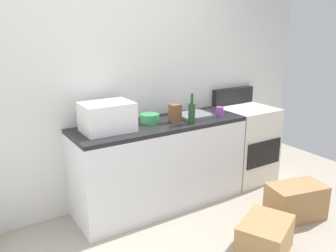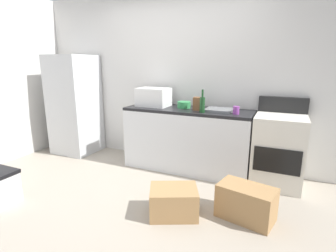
% 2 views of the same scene
% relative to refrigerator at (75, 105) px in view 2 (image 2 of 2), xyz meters
% --- Properties ---
extents(ground_plane, '(6.00, 6.00, 0.00)m').
position_rel_refrigerator_xyz_m(ground_plane, '(1.75, -1.15, -0.83)').
color(ground_plane, '#9E9384').
extents(wall_back, '(5.00, 0.10, 2.60)m').
position_rel_refrigerator_xyz_m(wall_back, '(1.75, 0.40, 0.47)').
color(wall_back, silver).
rests_on(wall_back, ground_plane).
extents(kitchen_counter, '(1.80, 0.60, 0.90)m').
position_rel_refrigerator_xyz_m(kitchen_counter, '(2.05, 0.05, -0.38)').
color(kitchen_counter, silver).
rests_on(kitchen_counter, ground_plane).
extents(refrigerator, '(0.68, 0.66, 1.66)m').
position_rel_refrigerator_xyz_m(refrigerator, '(0.00, 0.00, 0.00)').
color(refrigerator, silver).
rests_on(refrigerator, ground_plane).
extents(stove_oven, '(0.60, 0.61, 1.10)m').
position_rel_refrigerator_xyz_m(stove_oven, '(3.27, 0.06, -0.37)').
color(stove_oven, silver).
rests_on(stove_oven, ground_plane).
extents(microwave, '(0.46, 0.34, 0.27)m').
position_rel_refrigerator_xyz_m(microwave, '(1.49, 0.06, 0.20)').
color(microwave, white).
rests_on(microwave, kitchen_counter).
extents(sink_basin, '(0.36, 0.32, 0.03)m').
position_rel_refrigerator_xyz_m(sink_basin, '(2.49, 0.07, 0.08)').
color(sink_basin, slate).
rests_on(sink_basin, kitchen_counter).
extents(wine_bottle, '(0.07, 0.07, 0.30)m').
position_rel_refrigerator_xyz_m(wine_bottle, '(2.31, -0.14, 0.18)').
color(wine_bottle, '#193F1E').
rests_on(wine_bottle, kitchen_counter).
extents(coffee_mug, '(0.08, 0.08, 0.10)m').
position_rel_refrigerator_xyz_m(coffee_mug, '(2.74, -0.07, 0.12)').
color(coffee_mug, purple).
rests_on(coffee_mug, kitchen_counter).
extents(knife_block, '(0.10, 0.10, 0.18)m').
position_rel_refrigerator_xyz_m(knife_block, '(2.20, -0.00, 0.16)').
color(knife_block, brown).
rests_on(knife_block, kitchen_counter).
extents(mixing_bowl, '(0.19, 0.19, 0.09)m').
position_rel_refrigerator_xyz_m(mixing_bowl, '(1.97, 0.10, 0.11)').
color(mixing_bowl, '#338C4C').
rests_on(mixing_bowl, kitchen_counter).
extents(cardboard_box_large, '(0.60, 0.43, 0.35)m').
position_rel_refrigerator_xyz_m(cardboard_box_large, '(3.03, -0.91, -0.66)').
color(cardboard_box_large, '#A37A4C').
rests_on(cardboard_box_large, ground_plane).
extents(cardboard_box_medium, '(0.59, 0.53, 0.29)m').
position_rel_refrigerator_xyz_m(cardboard_box_medium, '(2.35, -1.15, -0.68)').
color(cardboard_box_medium, '#A37A4C').
rests_on(cardboard_box_medium, ground_plane).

